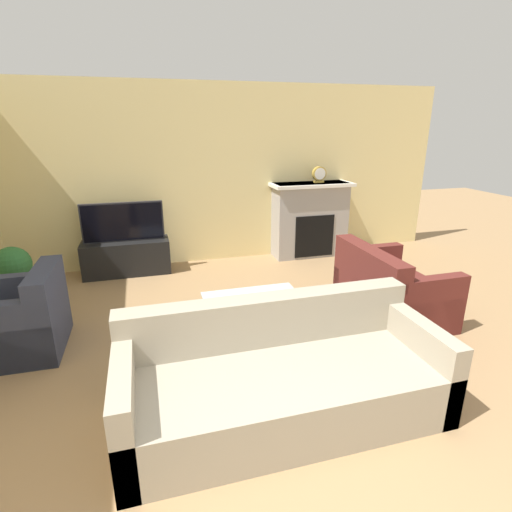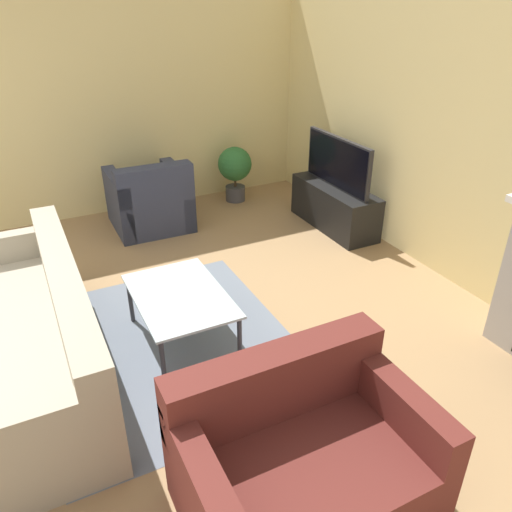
# 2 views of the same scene
# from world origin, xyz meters

# --- Properties ---
(wall_back) EXTENTS (8.32, 0.06, 2.70)m
(wall_back) POSITION_xyz_m (0.00, 4.89, 1.35)
(wall_back) COLOR beige
(wall_back) RESTS_ON ground_plane
(area_rug) EXTENTS (2.18, 1.86, 0.00)m
(area_rug) POSITION_xyz_m (0.27, 2.12, 0.00)
(area_rug) COLOR slate
(area_rug) RESTS_ON ground_plane
(fireplace) EXTENTS (1.32, 0.48, 1.21)m
(fireplace) POSITION_xyz_m (1.90, 4.64, 0.63)
(fireplace) COLOR #9E9993
(fireplace) RESTS_ON ground_plane
(tv_stand) EXTENTS (1.23, 0.43, 0.50)m
(tv_stand) POSITION_xyz_m (-1.02, 4.56, 0.25)
(tv_stand) COLOR black
(tv_stand) RESTS_ON ground_plane
(tv) EXTENTS (1.13, 0.06, 0.56)m
(tv) POSITION_xyz_m (-1.02, 4.56, 0.78)
(tv) COLOR #232328
(tv) RESTS_ON tv_stand
(couch_sectional) EXTENTS (2.37, 0.98, 0.82)m
(couch_sectional) POSITION_xyz_m (0.17, 1.13, 0.28)
(couch_sectional) COLOR #9E937F
(couch_sectional) RESTS_ON ground_plane
(couch_loveseat) EXTENTS (0.87, 1.25, 0.82)m
(couch_loveseat) POSITION_xyz_m (1.91, 2.34, 0.29)
(couch_loveseat) COLOR #5B231E
(couch_loveseat) RESTS_ON ground_plane
(armchair_by_window) EXTENTS (0.88, 0.85, 0.82)m
(armchair_by_window) POSITION_xyz_m (-1.97, 2.64, 0.30)
(armchair_by_window) COLOR #33384C
(armchair_by_window) RESTS_ON ground_plane
(coffee_table) EXTENTS (0.98, 0.66, 0.44)m
(coffee_table) POSITION_xyz_m (0.27, 2.24, 0.39)
(coffee_table) COLOR #333338
(coffee_table) RESTS_ON ground_plane
(potted_plant) EXTENTS (0.44, 0.44, 0.72)m
(potted_plant) POSITION_xyz_m (-2.30, 3.87, 0.44)
(potted_plant) COLOR #47474C
(potted_plant) RESTS_ON ground_plane
(mantel_clock) EXTENTS (0.22, 0.07, 0.25)m
(mantel_clock) POSITION_xyz_m (2.03, 4.64, 1.34)
(mantel_clock) COLOR #B79338
(mantel_clock) RESTS_ON fireplace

